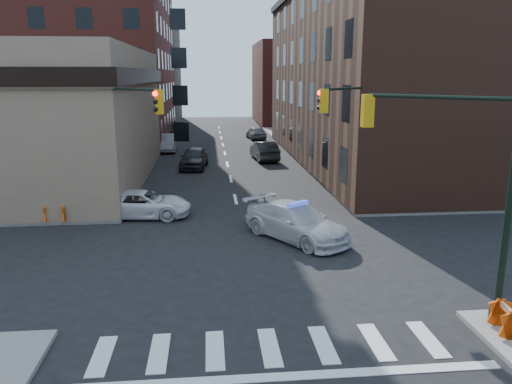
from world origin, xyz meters
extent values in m
plane|color=black|center=(0.00, 0.00, 0.00)|extent=(140.00, 140.00, 0.00)
cube|color=gray|center=(23.00, 32.75, 0.07)|extent=(34.00, 54.50, 0.15)
cube|color=maroon|center=(-18.50, 40.00, 12.00)|extent=(25.00, 25.00, 24.00)
cube|color=#49291D|center=(13.00, 22.50, 7.00)|extent=(14.00, 34.00, 14.00)
cube|color=brown|center=(-16.00, 62.00, 8.00)|extent=(20.00, 18.00, 16.00)
cube|color=maroon|center=(14.00, 58.00, 6.00)|extent=(16.00, 16.00, 12.00)
cylinder|color=black|center=(6.80, -6.30, 4.15)|extent=(0.20, 0.20, 8.00)
cylinder|color=black|center=(6.80, -6.30, 0.40)|extent=(0.44, 0.44, 0.50)
cylinder|color=black|center=(5.21, -4.71, 6.65)|extent=(3.27, 3.27, 0.12)
cube|color=#BF8C0C|center=(3.62, -3.12, 6.15)|extent=(0.35, 0.35, 1.05)
sphere|color=#FF0C05|center=(3.77, -2.96, 6.50)|extent=(0.22, 0.22, 0.22)
sphere|color=black|center=(3.77, -2.96, 6.17)|extent=(0.22, 0.22, 0.22)
sphere|color=black|center=(3.77, -2.96, 5.84)|extent=(0.22, 0.22, 0.22)
cylinder|color=black|center=(-6.80, 6.30, 4.15)|extent=(0.20, 0.20, 8.00)
cylinder|color=black|center=(-6.80, 6.30, 0.40)|extent=(0.44, 0.44, 0.50)
cylinder|color=black|center=(-5.21, 4.71, 6.65)|extent=(3.27, 3.27, 0.12)
cube|color=#BF8C0C|center=(-3.62, 3.12, 6.15)|extent=(0.35, 0.35, 1.05)
sphere|color=#FF0C05|center=(-3.77, 2.96, 6.50)|extent=(0.22, 0.22, 0.22)
sphere|color=black|center=(-3.77, 2.96, 6.17)|extent=(0.22, 0.22, 0.22)
sphere|color=black|center=(-3.77, 2.96, 5.84)|extent=(0.22, 0.22, 0.22)
cylinder|color=black|center=(6.80, 6.30, 4.15)|extent=(0.20, 0.20, 8.00)
cylinder|color=black|center=(6.80, 6.30, 0.40)|extent=(0.44, 0.44, 0.50)
cylinder|color=black|center=(5.21, 4.71, 6.65)|extent=(3.27, 3.27, 0.12)
cube|color=#BF8C0C|center=(3.62, 3.12, 6.15)|extent=(0.35, 0.35, 1.05)
sphere|color=#FF0C05|center=(3.46, 3.27, 6.50)|extent=(0.22, 0.22, 0.22)
sphere|color=black|center=(3.46, 3.27, 6.17)|extent=(0.22, 0.22, 0.22)
sphere|color=black|center=(3.46, 3.27, 5.84)|extent=(0.22, 0.22, 0.22)
cylinder|color=black|center=(7.50, 26.00, 1.45)|extent=(0.24, 0.24, 2.60)
sphere|color=brown|center=(7.50, 26.00, 3.50)|extent=(3.00, 3.00, 3.00)
cylinder|color=black|center=(7.50, 34.00, 1.45)|extent=(0.24, 0.24, 2.60)
sphere|color=brown|center=(7.50, 34.00, 3.50)|extent=(3.00, 3.00, 3.00)
imported|color=silver|center=(2.34, 2.32, 0.80)|extent=(4.96, 5.82, 1.60)
imported|color=white|center=(-5.04, 6.65, 0.70)|extent=(5.20, 2.72, 1.40)
imported|color=black|center=(-2.71, 20.57, 0.83)|extent=(2.44, 5.03, 1.65)
imported|color=gray|center=(-5.50, 30.01, 0.81)|extent=(1.74, 4.95, 1.63)
imported|color=black|center=(-5.44, 42.76, 0.73)|extent=(2.61, 5.22, 1.46)
imported|color=black|center=(3.32, 23.84, 0.83)|extent=(2.22, 5.15, 1.65)
imported|color=gray|center=(4.01, 38.51, 0.75)|extent=(2.29, 4.61, 1.51)
imported|color=black|center=(-6.84, 7.02, 1.15)|extent=(0.87, 0.81, 2.00)
imported|color=black|center=(-11.44, 6.00, 0.95)|extent=(0.88, 0.75, 1.60)
imported|color=#1D202C|center=(-13.00, 9.79, 1.16)|extent=(1.22, 0.60, 2.01)
cylinder|color=red|center=(3.51, 2.66, 0.49)|extent=(0.57, 0.57, 0.98)
cylinder|color=red|center=(-5.50, 6.77, 0.49)|extent=(0.73, 0.73, 0.99)
camera|label=1|loc=(-1.56, -19.04, 7.29)|focal=35.00mm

